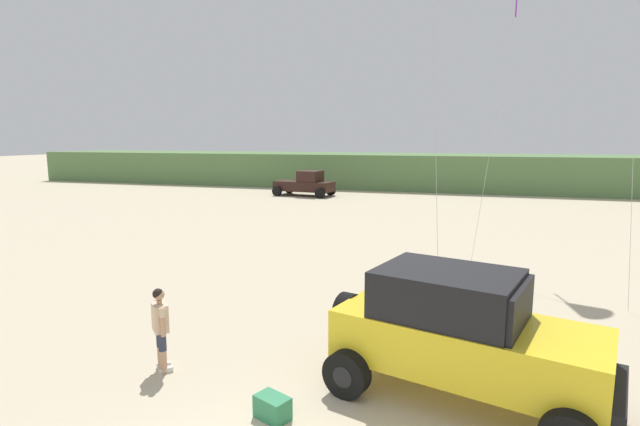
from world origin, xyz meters
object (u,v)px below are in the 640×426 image
(cooler_box, at_px, (272,407))
(distant_pickup, at_px, (306,184))
(jeep, at_px, (462,333))
(person_watching, at_px, (161,325))

(cooler_box, relative_size, distant_pickup, 0.12)
(jeep, xyz_separation_m, cooler_box, (-2.88, -1.55, -1.01))
(person_watching, height_order, distant_pickup, distant_pickup)
(jeep, height_order, cooler_box, jeep)
(person_watching, relative_size, cooler_box, 2.98)
(cooler_box, bearing_deg, person_watching, -174.86)
(jeep, height_order, distant_pickup, jeep)
(jeep, bearing_deg, cooler_box, -151.72)
(jeep, xyz_separation_m, person_watching, (-5.57, -0.66, -0.26))
(person_watching, relative_size, distant_pickup, 0.35)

